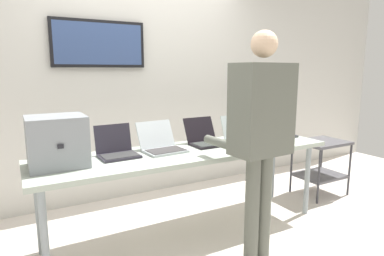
{
  "coord_description": "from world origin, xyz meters",
  "views": [
    {
      "loc": [
        -1.33,
        -2.45,
        1.45
      ],
      "look_at": [
        0.09,
        0.12,
        0.93
      ],
      "focal_mm": 30.62,
      "sensor_mm": 36.0,
      "label": 1
    }
  ],
  "objects_px": {
    "person": "(260,126)",
    "coffee_mug": "(280,141)",
    "equipment_box": "(57,141)",
    "laptop_station_1": "(161,144)",
    "laptop_station_3": "(241,135)",
    "storage_cart": "(321,159)",
    "laptop_station_4": "(274,131)",
    "workbench": "(190,156)",
    "laptop_station_2": "(205,138)",
    "laptop_station_0": "(117,149)"
  },
  "relations": [
    {
      "from": "laptop_station_4",
      "to": "laptop_station_2",
      "type": "bearing_deg",
      "value": 178.71
    },
    {
      "from": "coffee_mug",
      "to": "laptop_station_3",
      "type": "bearing_deg",
      "value": 115.11
    },
    {
      "from": "person",
      "to": "coffee_mug",
      "type": "bearing_deg",
      "value": 33.24
    },
    {
      "from": "laptop_station_2",
      "to": "storage_cart",
      "type": "xyz_separation_m",
      "value": [
        1.55,
        -0.06,
        -0.39
      ]
    },
    {
      "from": "laptop_station_4",
      "to": "coffee_mug",
      "type": "distance_m",
      "value": 0.44
    },
    {
      "from": "laptop_station_1",
      "to": "coffee_mug",
      "type": "relative_size",
      "value": 4.41
    },
    {
      "from": "laptop_station_2",
      "to": "laptop_station_3",
      "type": "bearing_deg",
      "value": -2.07
    },
    {
      "from": "laptop_station_3",
      "to": "person",
      "type": "xyz_separation_m",
      "value": [
        -0.4,
        -0.73,
        0.23
      ]
    },
    {
      "from": "storage_cart",
      "to": "laptop_station_4",
      "type": "bearing_deg",
      "value": 176.32
    },
    {
      "from": "laptop_station_1",
      "to": "person",
      "type": "distance_m",
      "value": 0.89
    },
    {
      "from": "person",
      "to": "laptop_station_0",
      "type": "bearing_deg",
      "value": 139.96
    },
    {
      "from": "equipment_box",
      "to": "laptop_station_1",
      "type": "xyz_separation_m",
      "value": [
        0.84,
        0.06,
        -0.13
      ]
    },
    {
      "from": "laptop_station_2",
      "to": "storage_cart",
      "type": "bearing_deg",
      "value": -2.39
    },
    {
      "from": "laptop_station_0",
      "to": "storage_cart",
      "type": "distance_m",
      "value": 2.43
    },
    {
      "from": "laptop_station_4",
      "to": "storage_cart",
      "type": "xyz_separation_m",
      "value": [
        0.71,
        -0.05,
        -0.39
      ]
    },
    {
      "from": "storage_cart",
      "to": "laptop_station_3",
      "type": "bearing_deg",
      "value": 177.5
    },
    {
      "from": "laptop_station_2",
      "to": "laptop_station_3",
      "type": "height_order",
      "value": "laptop_station_2"
    },
    {
      "from": "storage_cart",
      "to": "person",
      "type": "bearing_deg",
      "value": -155.97
    },
    {
      "from": "workbench",
      "to": "laptop_station_3",
      "type": "xyz_separation_m",
      "value": [
        0.65,
        0.11,
        0.11
      ]
    },
    {
      "from": "laptop_station_4",
      "to": "laptop_station_0",
      "type": "bearing_deg",
      "value": 179.98
    },
    {
      "from": "laptop_station_3",
      "to": "storage_cart",
      "type": "distance_m",
      "value": 1.2
    },
    {
      "from": "person",
      "to": "coffee_mug",
      "type": "xyz_separation_m",
      "value": [
        0.57,
        0.37,
        -0.25
      ]
    },
    {
      "from": "coffee_mug",
      "to": "laptop_station_2",
      "type": "bearing_deg",
      "value": 147.15
    },
    {
      "from": "workbench",
      "to": "laptop_station_4",
      "type": "relative_size",
      "value": 7.43
    },
    {
      "from": "laptop_station_1",
      "to": "laptop_station_2",
      "type": "relative_size",
      "value": 1.1
    },
    {
      "from": "equipment_box",
      "to": "person",
      "type": "xyz_separation_m",
      "value": [
        1.32,
        -0.66,
        0.1
      ]
    },
    {
      "from": "laptop_station_2",
      "to": "coffee_mug",
      "type": "xyz_separation_m",
      "value": [
        0.58,
        -0.38,
        -0.01
      ]
    },
    {
      "from": "workbench",
      "to": "equipment_box",
      "type": "bearing_deg",
      "value": 177.89
    },
    {
      "from": "laptop_station_4",
      "to": "storage_cart",
      "type": "relative_size",
      "value": 0.56
    },
    {
      "from": "workbench",
      "to": "storage_cart",
      "type": "distance_m",
      "value": 1.81
    },
    {
      "from": "laptop_station_3",
      "to": "person",
      "type": "height_order",
      "value": "person"
    },
    {
      "from": "laptop_station_0",
      "to": "coffee_mug",
      "type": "xyz_separation_m",
      "value": [
        1.43,
        -0.36,
        -0.01
      ]
    },
    {
      "from": "laptop_station_2",
      "to": "laptop_station_4",
      "type": "relative_size",
      "value": 0.99
    },
    {
      "from": "workbench",
      "to": "laptop_station_4",
      "type": "xyz_separation_m",
      "value": [
        1.08,
        0.11,
        0.11
      ]
    },
    {
      "from": "laptop_station_1",
      "to": "person",
      "type": "height_order",
      "value": "person"
    },
    {
      "from": "laptop_station_2",
      "to": "laptop_station_3",
      "type": "relative_size",
      "value": 1.0
    },
    {
      "from": "equipment_box",
      "to": "laptop_station_2",
      "type": "xyz_separation_m",
      "value": [
        1.31,
        0.09,
        -0.13
      ]
    },
    {
      "from": "laptop_station_1",
      "to": "storage_cart",
      "type": "distance_m",
      "value": 2.05
    },
    {
      "from": "laptop_station_3",
      "to": "person",
      "type": "distance_m",
      "value": 0.87
    },
    {
      "from": "laptop_station_3",
      "to": "person",
      "type": "relative_size",
      "value": 0.2
    },
    {
      "from": "equipment_box",
      "to": "laptop_station_2",
      "type": "distance_m",
      "value": 1.31
    },
    {
      "from": "equipment_box",
      "to": "laptop_station_3",
      "type": "xyz_separation_m",
      "value": [
        1.72,
        0.07,
        -0.13
      ]
    },
    {
      "from": "laptop_station_2",
      "to": "laptop_station_4",
      "type": "xyz_separation_m",
      "value": [
        0.84,
        -0.02,
        -0.0
      ]
    },
    {
      "from": "laptop_station_3",
      "to": "laptop_station_4",
      "type": "xyz_separation_m",
      "value": [
        0.43,
        -0.0,
        -0.0
      ]
    },
    {
      "from": "equipment_box",
      "to": "laptop_station_1",
      "type": "bearing_deg",
      "value": 3.95
    },
    {
      "from": "equipment_box",
      "to": "laptop_station_3",
      "type": "distance_m",
      "value": 1.73
    },
    {
      "from": "equipment_box",
      "to": "laptop_station_4",
      "type": "bearing_deg",
      "value": 1.81
    },
    {
      "from": "person",
      "to": "storage_cart",
      "type": "relative_size",
      "value": 2.71
    },
    {
      "from": "equipment_box",
      "to": "person",
      "type": "bearing_deg",
      "value": -26.57
    },
    {
      "from": "laptop_station_0",
      "to": "laptop_station_1",
      "type": "distance_m",
      "value": 0.39
    }
  ]
}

